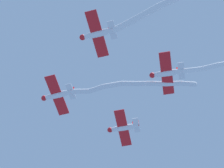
{
  "coord_description": "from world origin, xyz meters",
  "views": [
    {
      "loc": [
        -9.09,
        -32.38,
        4.31
      ],
      "look_at": [
        -0.4,
        -5.33,
        55.98
      ],
      "focal_mm": 64.76,
      "sensor_mm": 36.0,
      "label": 1
    }
  ],
  "objects_px": {
    "airplane_right_wing": "(123,128)",
    "airplane_lead": "(57,95)",
    "airplane_left_wing": "(97,34)",
    "airplane_slot": "(167,73)"
  },
  "relations": [
    {
      "from": "airplane_lead",
      "to": "airplane_right_wing",
      "type": "xyz_separation_m",
      "value": [
        11.28,
        2.81,
        0.3
      ]
    },
    {
      "from": "airplane_left_wing",
      "to": "airplane_slot",
      "type": "distance_m",
      "value": 11.62
    },
    {
      "from": "airplane_lead",
      "to": "airplane_left_wing",
      "type": "bearing_deg",
      "value": 136.95
    },
    {
      "from": "airplane_right_wing",
      "to": "airplane_left_wing",
      "type": "bearing_deg",
      "value": 88.15
    },
    {
      "from": "airplane_left_wing",
      "to": "airplane_right_wing",
      "type": "height_order",
      "value": "airplane_right_wing"
    },
    {
      "from": "airplane_left_wing",
      "to": "airplane_right_wing",
      "type": "relative_size",
      "value": 0.98
    },
    {
      "from": "airplane_lead",
      "to": "airplane_left_wing",
      "type": "xyz_separation_m",
      "value": [
        2.82,
        -11.28,
        -0.4
      ]
    },
    {
      "from": "airplane_right_wing",
      "to": "airplane_slot",
      "type": "distance_m",
      "value": 11.64
    },
    {
      "from": "airplane_right_wing",
      "to": "airplane_lead",
      "type": "bearing_deg",
      "value": 43.13
    },
    {
      "from": "airplane_lead",
      "to": "airplane_right_wing",
      "type": "height_order",
      "value": "airplane_right_wing"
    }
  ]
}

